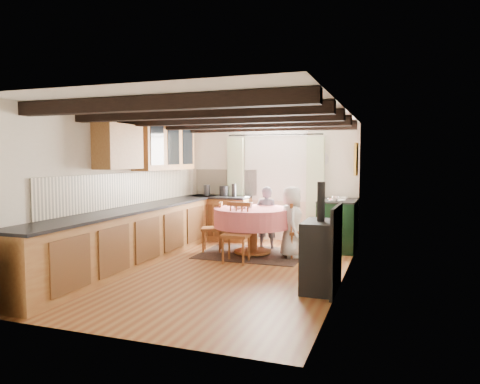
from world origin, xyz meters
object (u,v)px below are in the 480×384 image
at_px(aga_range, 338,224).
at_px(chair_right, 301,230).
at_px(chair_near, 236,233).
at_px(cup, 250,205).
at_px(cast_iron_stove, 321,237).
at_px(child_far, 267,217).
at_px(chair_left, 212,227).
at_px(dining_table, 252,231).
at_px(child_right, 292,222).

bearing_deg(aga_range, chair_right, -119.70).
bearing_deg(chair_right, chair_near, 116.15).
xyz_separation_m(aga_range, cup, (-1.45, -0.90, 0.40)).
xyz_separation_m(cast_iron_stove, child_far, (-1.41, 2.39, -0.12)).
bearing_deg(cup, chair_left, -175.58).
height_order(aga_range, cast_iron_stove, cast_iron_stove).
bearing_deg(chair_near, chair_left, 133.85).
bearing_deg(chair_left, cast_iron_stove, 34.56).
xyz_separation_m(dining_table, cup, (-0.06, 0.03, 0.47)).
xyz_separation_m(cast_iron_stove, cup, (-1.56, 1.83, 0.17)).
relative_size(chair_near, cup, 8.93).
bearing_deg(cast_iron_stove, chair_near, 145.00).
bearing_deg(chair_left, dining_table, 74.20).
bearing_deg(child_far, chair_right, 140.98).
height_order(chair_left, cup, cup).
bearing_deg(child_right, dining_table, 74.74).
xyz_separation_m(chair_near, cast_iron_stove, (1.56, -1.09, 0.21)).
bearing_deg(aga_range, child_far, -165.31).
bearing_deg(chair_near, cup, 87.90).
relative_size(chair_right, child_right, 0.77).
bearing_deg(dining_table, chair_near, -94.48).
distance_m(dining_table, chair_left, 0.77).
distance_m(chair_near, child_far, 1.31).
xyz_separation_m(cast_iron_stove, child_right, (-0.79, 1.79, -0.09)).
distance_m(chair_right, cast_iron_stove, 1.94).
relative_size(chair_left, chair_right, 0.96).
relative_size(chair_near, child_right, 0.81).
distance_m(chair_near, cup, 0.84).
xyz_separation_m(chair_near, cup, (-0.00, 0.74, 0.39)).
height_order(dining_table, chair_left, chair_left).
bearing_deg(aga_range, dining_table, -146.27).
bearing_deg(cup, child_right, -2.93).
bearing_deg(aga_range, chair_left, -156.27).
distance_m(dining_table, chair_near, 0.72).
distance_m(chair_left, child_right, 1.50).
bearing_deg(cast_iron_stove, cup, 130.41).
distance_m(aga_range, child_right, 1.16).
bearing_deg(chair_near, chair_right, 35.84).
xyz_separation_m(chair_left, cup, (0.71, 0.06, 0.42)).
bearing_deg(chair_right, cast_iron_stove, -173.07).
bearing_deg(child_far, cast_iron_stove, 117.39).
xyz_separation_m(chair_left, aga_range, (2.16, 0.95, 0.02)).
distance_m(chair_right, aga_range, 1.04).
bearing_deg(cast_iron_stove, aga_range, 92.31).
distance_m(chair_left, cast_iron_stove, 2.90).
xyz_separation_m(dining_table, aga_range, (1.39, 0.93, 0.07)).
height_order(child_far, child_right, child_right).
xyz_separation_m(child_far, child_right, (0.62, -0.60, 0.02)).
relative_size(aga_range, cast_iron_stove, 0.74).
distance_m(dining_table, aga_range, 1.67).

